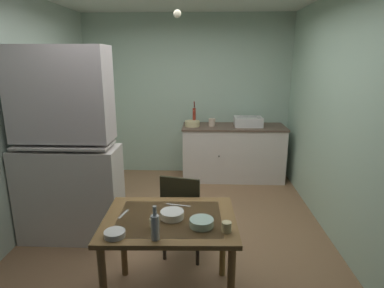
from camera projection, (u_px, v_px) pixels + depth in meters
name	position (u px, v px, depth m)	size (l,w,h in m)	color
ground_plane	(177.00, 232.00, 3.72)	(5.23, 5.23, 0.00)	#8F6949
wall_back	(187.00, 96.00, 5.47)	(3.53, 0.10, 2.66)	#ACC8B4
wall_left	(13.00, 118.00, 3.45)	(0.10, 4.33, 2.66)	#AEC3B5
wall_right	(346.00, 120.00, 3.31)	(0.10, 4.33, 2.66)	#ACCCB5
hutch_cabinet	(67.00, 154.00, 3.39)	(1.08, 0.45, 2.08)	silver
counter_cabinet	(233.00, 152.00, 5.31)	(1.65, 0.64, 0.89)	silver
sink_basin	(248.00, 121.00, 5.16)	(0.44, 0.34, 0.15)	white
hand_pump	(194.00, 115.00, 5.22)	(0.05, 0.27, 0.39)	maroon
mixing_bowl_counter	(192.00, 124.00, 5.16)	(0.24, 0.24, 0.09)	beige
stoneware_crock	(212.00, 122.00, 5.17)	(0.11, 0.11, 0.12)	beige
dining_table	(170.00, 230.00, 2.52)	(1.05, 0.80, 0.75)	brown
chair_far_side	(184.00, 213.00, 3.15)	(0.48, 0.48, 0.89)	#30261D
serving_bowl_wide	(172.00, 215.00, 2.48)	(0.18, 0.18, 0.06)	white
soup_bowl_small	(202.00, 223.00, 2.36)	(0.18, 0.18, 0.06)	#ADD1C1
sauce_dish	(115.00, 234.00, 2.23)	(0.15, 0.15, 0.04)	white
teacup_mint	(154.00, 223.00, 2.35)	(0.06, 0.06, 0.07)	beige
mug_tall	(226.00, 227.00, 2.28)	(0.07, 0.07, 0.07)	beige
glass_bottle	(155.00, 226.00, 2.17)	(0.06, 0.06, 0.25)	#B7BCC1
table_knife	(178.00, 205.00, 2.70)	(0.21, 0.02, 0.01)	silver
teaspoon_near_bowl	(123.00, 214.00, 2.54)	(0.16, 0.02, 0.01)	beige
pendant_bulb	(177.00, 14.00, 3.22)	(0.08, 0.08, 0.08)	#F9EFCC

